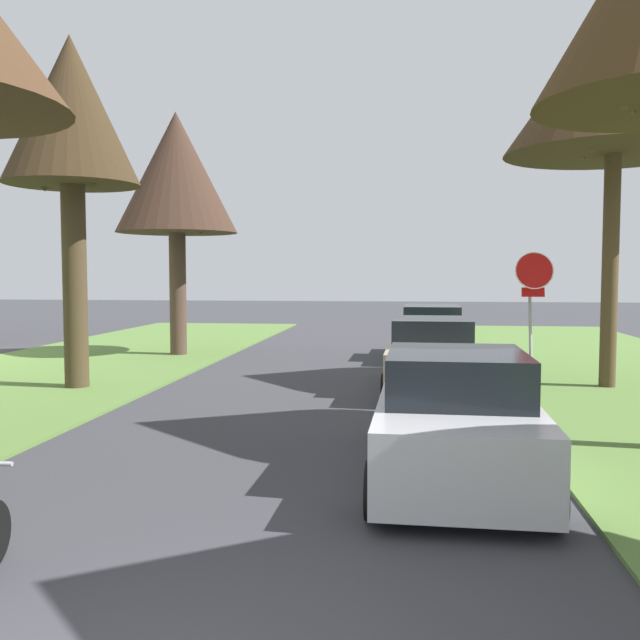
{
  "coord_description": "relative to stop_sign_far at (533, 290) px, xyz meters",
  "views": [
    {
      "loc": [
        1.72,
        -3.33,
        2.49
      ],
      "look_at": [
        0.2,
        8.89,
        1.67
      ],
      "focal_mm": 38.79,
      "sensor_mm": 36.0,
      "label": 1
    }
  ],
  "objects": [
    {
      "name": "parked_sedan_green",
      "position": [
        -1.95,
        5.3,
        -1.43
      ],
      "size": [
        2.02,
        4.43,
        1.57
      ],
      "color": "#28663D",
      "rests_on": "ground"
    },
    {
      "name": "street_tree_left_mid_b",
      "position": [
        -9.79,
        -1.13,
        3.65
      ],
      "size": [
        2.86,
        2.86,
        7.49
      ],
      "color": "#463723",
      "rests_on": "grass_verge_left"
    },
    {
      "name": "parked_sedan_tan",
      "position": [
        -2.16,
        -0.54,
        -1.43
      ],
      "size": [
        2.02,
        4.43,
        1.57
      ],
      "color": "tan",
      "rests_on": "ground"
    },
    {
      "name": "street_tree_left_far",
      "position": [
        -9.59,
        5.03,
        3.31
      ],
      "size": [
        3.63,
        3.63,
        7.3
      ],
      "color": "#4B362C",
      "rests_on": "grass_verge_left"
    },
    {
      "name": "street_tree_right_mid_b",
      "position": [
        1.66,
        0.32,
        4.51
      ],
      "size": [
        4.59,
        4.59,
        8.31
      ],
      "color": "#4E3B26",
      "rests_on": "grass_verge_right"
    },
    {
      "name": "stop_sign_far",
      "position": [
        0.0,
        0.0,
        0.0
      ],
      "size": [
        0.81,
        0.66,
        2.92
      ],
      "color": "#9EA0A5",
      "rests_on": "grass_verge_right"
    },
    {
      "name": "parked_sedan_silver",
      "position": [
        -2.1,
        -6.78,
        -1.43
      ],
      "size": [
        2.02,
        4.43,
        1.57
      ],
      "color": "#BCBCC1",
      "rests_on": "ground"
    }
  ]
}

